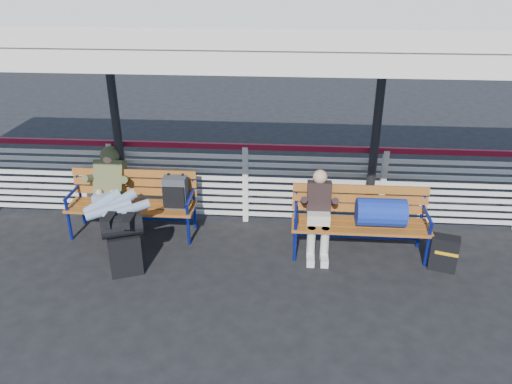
# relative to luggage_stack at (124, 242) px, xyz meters

# --- Properties ---
(ground) EXTENTS (60.00, 60.00, 0.00)m
(ground) POSITION_rel_luggage_stack_xyz_m (1.38, -0.39, -0.45)
(ground) COLOR black
(ground) RESTS_ON ground
(fence) EXTENTS (12.08, 0.08, 1.24)m
(fence) POSITION_rel_luggage_stack_xyz_m (1.38, 1.51, 0.22)
(fence) COLOR silver
(fence) RESTS_ON ground
(canopy) EXTENTS (12.60, 3.60, 3.16)m
(canopy) POSITION_rel_luggage_stack_xyz_m (1.38, 0.47, 2.60)
(canopy) COLOR silver
(canopy) RESTS_ON ground
(luggage_stack) EXTENTS (0.56, 0.44, 0.82)m
(luggage_stack) POSITION_rel_luggage_stack_xyz_m (0.00, 0.00, 0.00)
(luggage_stack) COLOR black
(luggage_stack) RESTS_ON ground
(bench_left) EXTENTS (1.80, 0.56, 0.92)m
(bench_left) POSITION_rel_luggage_stack_xyz_m (-0.00, 1.03, 0.15)
(bench_left) COLOR #A76220
(bench_left) RESTS_ON ground
(bench_right) EXTENTS (1.80, 0.56, 0.92)m
(bench_right) POSITION_rel_luggage_stack_xyz_m (3.12, 0.70, 0.16)
(bench_right) COLOR #A76220
(bench_right) RESTS_ON ground
(traveler_man) EXTENTS (0.94, 1.64, 0.77)m
(traveler_man) POSITION_rel_luggage_stack_xyz_m (-0.35, 0.69, 0.26)
(traveler_man) COLOR #919FC4
(traveler_man) RESTS_ON ground
(companion_person) EXTENTS (0.32, 0.66, 1.15)m
(companion_person) POSITION_rel_luggage_stack_xyz_m (2.43, 0.70, 0.15)
(companion_person) COLOR beige
(companion_person) RESTS_ON ground
(suitcase_side) EXTENTS (0.37, 0.29, 0.47)m
(suitcase_side) POSITION_rel_luggage_stack_xyz_m (4.03, 0.40, -0.21)
(suitcase_side) COLOR black
(suitcase_side) RESTS_ON ground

